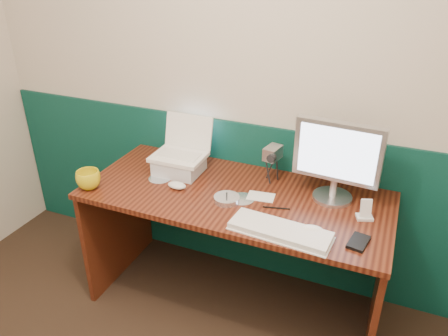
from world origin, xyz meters
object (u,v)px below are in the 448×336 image
at_px(mug, 88,180).
at_px(camcorder, 272,165).
at_px(laptop, 178,139).
at_px(desk, 234,251).
at_px(keyboard, 280,231).
at_px(monitor, 337,161).

distance_m(mug, camcorder, 0.99).
bearing_deg(laptop, desk, -15.42).
distance_m(keyboard, mug, 1.06).
distance_m(desk, laptop, 0.70).
bearing_deg(laptop, monitor, 2.22).
distance_m(laptop, camcorder, 0.54).
bearing_deg(mug, keyboard, -0.36).
bearing_deg(desk, camcorder, 57.63).
bearing_deg(laptop, camcorder, 11.26).
height_order(monitor, keyboard, monitor).
height_order(monitor, mug, monitor).
bearing_deg(camcorder, monitor, 0.38).
relative_size(laptop, camcorder, 1.51).
bearing_deg(mug, laptop, 44.08).
height_order(desk, mug, mug).
bearing_deg(monitor, desk, -158.69).
distance_m(desk, keyboard, 0.56).
relative_size(laptop, keyboard, 0.63).
relative_size(desk, keyboard, 3.51).
bearing_deg(desk, keyboard, -38.73).
relative_size(mug, camcorder, 0.66).
relative_size(keyboard, mug, 3.58).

